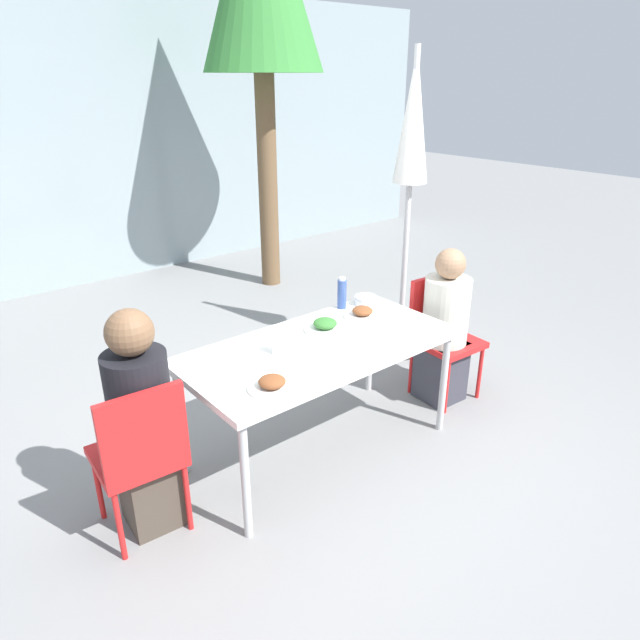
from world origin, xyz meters
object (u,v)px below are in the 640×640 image
object	(u,v)px
person_right	(444,331)
bottle	(342,293)
drinking_cup	(278,345)
chair_right	(440,328)
salad_bowl	(366,300)
chair_left	(140,450)
closed_umbrella	(412,146)
person_left	(143,426)

from	to	relation	value
person_right	bottle	xyz separation A→B (m)	(-0.59, 0.40, 0.30)
drinking_cup	bottle	bearing A→B (deg)	20.86
chair_right	person_right	bearing A→B (deg)	58.09
bottle	salad_bowl	world-z (taller)	bottle
chair_left	salad_bowl	size ratio (longest dim) A/B	5.84
chair_left	bottle	distance (m)	1.64
closed_umbrella	drinking_cup	bearing A→B (deg)	-160.94
drinking_cup	chair_left	bearing A→B (deg)	-175.84
person_right	drinking_cup	bearing A→B (deg)	-1.95
person_right	salad_bowl	size ratio (longest dim) A/B	7.50
person_left	closed_umbrella	world-z (taller)	closed_umbrella
chair_left	drinking_cup	distance (m)	0.90
bottle	salad_bowl	bearing A→B (deg)	-17.41
chair_right	bottle	world-z (taller)	bottle
person_right	bottle	size ratio (longest dim) A/B	5.20
person_left	closed_umbrella	distance (m)	2.73
person_right	bottle	bearing A→B (deg)	-30.47
person_left	person_right	xyz separation A→B (m)	(2.11, -0.14, -0.05)
person_left	person_right	bearing A→B (deg)	0.20
salad_bowl	drinking_cup	bearing A→B (deg)	-166.02
chair_left	bottle	size ratio (longest dim) A/B	4.05
person_left	salad_bowl	bearing A→B (deg)	11.03
drinking_cup	closed_umbrella	bearing A→B (deg)	19.06
bottle	closed_umbrella	bearing A→B (deg)	17.65
closed_umbrella	person_left	bearing A→B (deg)	-167.25
person_right	drinking_cup	world-z (taller)	person_right
chair_right	drinking_cup	size ratio (longest dim) A/B	8.82
bottle	drinking_cup	bearing A→B (deg)	-159.14
chair_right	person_right	distance (m)	0.10
chair_right	bottle	size ratio (longest dim) A/B	4.05
person_right	bottle	world-z (taller)	person_right
drinking_cup	salad_bowl	distance (m)	0.91
chair_right	drinking_cup	world-z (taller)	chair_right
chair_right	salad_bowl	size ratio (longest dim) A/B	5.84
person_right	closed_umbrella	distance (m)	1.37
chair_left	salad_bowl	world-z (taller)	chair_left
closed_umbrella	salad_bowl	bearing A→B (deg)	-155.40
person_left	bottle	size ratio (longest dim) A/B	5.57
chair_left	bottle	bearing A→B (deg)	16.09
chair_left	closed_umbrella	distance (m)	2.82
person_right	chair_left	bearing A→B (deg)	1.93
chair_left	chair_right	size ratio (longest dim) A/B	1.00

